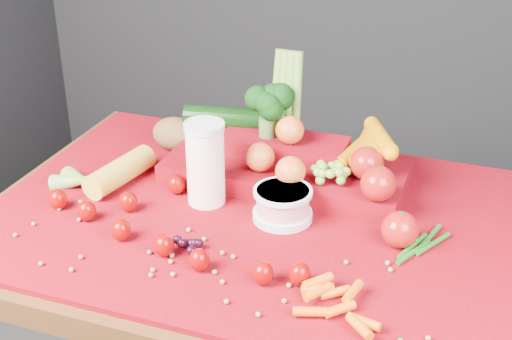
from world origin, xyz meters
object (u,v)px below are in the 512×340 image
(table, at_px, (253,256))
(yogurt_bowl, at_px, (283,203))
(produce_mound, at_px, (296,158))
(milk_glass, at_px, (205,160))

(table, xyz_separation_m, yogurt_bowl, (0.06, -0.00, 0.14))
(table, distance_m, yogurt_bowl, 0.16)
(produce_mound, bearing_deg, table, -104.58)
(table, relative_size, produce_mound, 1.87)
(table, height_order, produce_mound, produce_mound)
(table, relative_size, yogurt_bowl, 9.16)
(table, xyz_separation_m, produce_mound, (0.04, 0.16, 0.16))
(table, bearing_deg, milk_glass, 173.86)
(milk_glass, relative_size, produce_mound, 0.30)
(milk_glass, distance_m, yogurt_bowl, 0.18)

